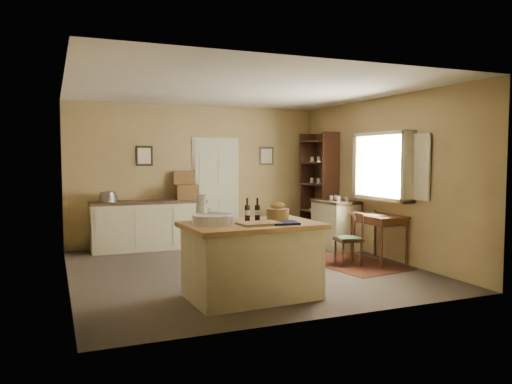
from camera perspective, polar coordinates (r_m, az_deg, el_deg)
ground at (r=7.67m, az=-1.40°, el=-8.78°), size 5.00×5.00×0.00m
wall_back at (r=9.86m, az=-6.62°, el=1.96°), size 5.00×0.10×2.70m
wall_front at (r=5.23m, az=8.42°, el=0.16°), size 5.00×0.10×2.70m
wall_left at (r=6.99m, az=-20.92°, el=0.90°), size 0.10×5.00×2.70m
wall_right at (r=8.70m, az=14.17°, el=1.60°), size 0.10×5.00×2.70m
ceiling at (r=7.54m, az=-1.43°, el=11.65°), size 5.00×5.00×0.00m
door at (r=9.94m, az=-4.61°, el=0.29°), size 0.97×0.06×2.11m
framed_prints at (r=9.89m, az=-5.48°, el=4.12°), size 2.82×0.02×0.38m
window at (r=8.48m, az=14.58°, el=2.88°), size 0.25×1.99×1.12m
work_island at (r=6.06m, az=-0.57°, el=-7.56°), size 1.66×1.13×1.20m
sideboard at (r=9.41m, az=-12.12°, el=-3.51°), size 2.08×0.59×1.18m
rug at (r=8.16m, az=11.16°, el=-8.05°), size 1.31×1.73×0.01m
writing_desk at (r=8.30m, az=13.82°, el=-3.22°), size 0.55×0.90×0.82m
desk_chair at (r=8.03m, az=10.49°, el=-5.36°), size 0.43×0.43×0.80m
right_cabinet at (r=9.41m, az=9.05°, el=-3.61°), size 0.54×0.97×0.99m
shelving_unit at (r=10.15m, az=7.39°, el=0.54°), size 0.37×0.98×2.18m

